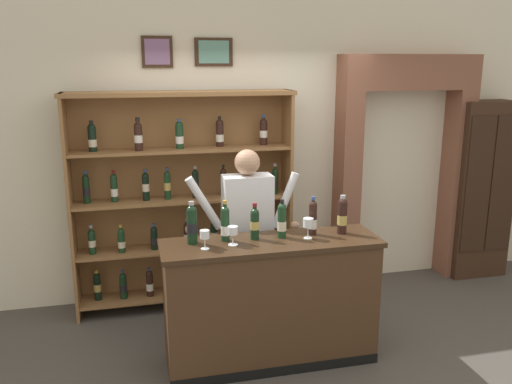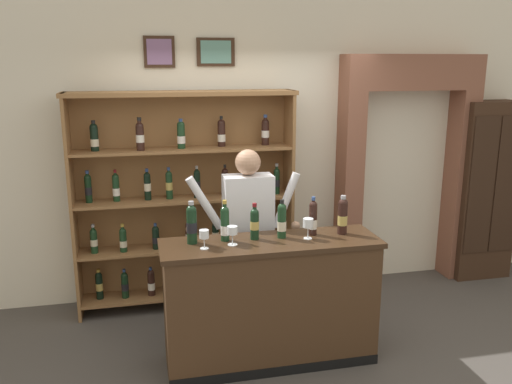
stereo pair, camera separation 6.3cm
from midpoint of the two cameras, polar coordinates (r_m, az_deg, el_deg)
ground_plane at (r=4.63m, az=2.19°, el=-17.40°), size 14.00×14.00×0.02m
back_wall at (r=5.52m, az=-1.99°, el=4.88°), size 12.00×0.19×3.06m
wine_shelf at (r=5.20m, az=-8.16°, el=-0.54°), size 2.13×0.36×2.12m
archway_doorway at (r=6.01m, az=14.83°, el=3.85°), size 1.50×0.45×2.46m
side_cabinet at (r=6.47m, az=22.36°, el=0.28°), size 0.65×0.42×1.97m
tasting_counter at (r=4.36m, az=1.16°, el=-11.66°), size 1.72×0.52×1.03m
shopkeeper at (r=4.61m, az=-1.32°, el=-3.26°), size 1.01×0.22×1.67m
tasting_bottle_chianti at (r=4.09m, az=-7.30°, el=-3.36°), size 0.08×0.08×0.33m
tasting_bottle_grappa at (r=4.13m, az=-3.75°, el=-3.36°), size 0.07×0.07×0.32m
tasting_bottle_vin_santo at (r=4.16m, az=-0.57°, el=-3.29°), size 0.07×0.07×0.29m
tasting_bottle_bianco at (r=4.20m, az=2.35°, el=-3.03°), size 0.07×0.07×0.31m
tasting_bottle_super_tuscan at (r=4.30m, az=5.67°, el=-2.74°), size 0.07×0.07×0.31m
tasting_bottle_riserva at (r=4.35m, az=8.80°, el=-2.45°), size 0.08×0.08×0.32m
wine_glass_right at (r=3.97m, az=-5.96°, el=-4.66°), size 0.07×0.07×0.15m
wine_glass_center at (r=4.20m, az=5.17°, el=-3.41°), size 0.08×0.08×0.17m
wine_glass_left at (r=4.04m, az=-2.94°, el=-4.26°), size 0.08×0.08×0.15m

